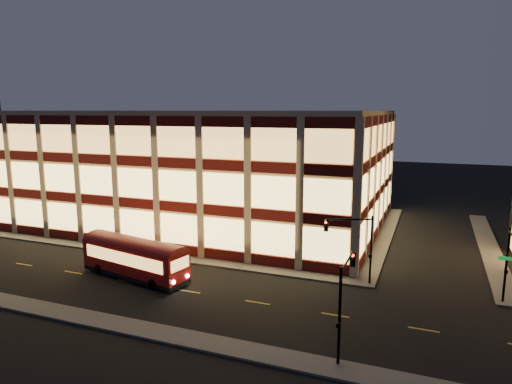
% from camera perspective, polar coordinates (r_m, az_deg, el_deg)
% --- Properties ---
extents(ground, '(200.00, 200.00, 0.00)m').
position_cam_1_polar(ground, '(48.33, -15.23, -7.70)').
color(ground, black).
rests_on(ground, ground).
extents(sidewalk_office_south, '(54.00, 2.00, 0.15)m').
position_cam_1_polar(sidewalk_office_south, '(50.84, -17.30, -6.83)').
color(sidewalk_office_south, '#514F4C').
rests_on(sidewalk_office_south, ground).
extents(sidewalk_office_east, '(2.00, 30.00, 0.15)m').
position_cam_1_polar(sidewalk_office_east, '(55.81, 15.70, -5.23)').
color(sidewalk_office_east, '#514F4C').
rests_on(sidewalk_office_east, ground).
extents(sidewalk_tower_west, '(2.00, 30.00, 0.15)m').
position_cam_1_polar(sidewalk_tower_west, '(55.93, 27.03, -5.95)').
color(sidewalk_tower_west, '#514F4C').
rests_on(sidewalk_tower_west, ground).
extents(sidewalk_near, '(100.00, 2.00, 0.15)m').
position_cam_1_polar(sidewalk_near, '(39.36, -26.81, -12.54)').
color(sidewalk_near, '#514F4C').
rests_on(sidewalk_near, ground).
extents(office_building, '(50.45, 30.45, 14.50)m').
position_cam_1_polar(office_building, '(62.25, -8.43, 3.35)').
color(office_building, tan).
rests_on(office_building, ground).
extents(traffic_signal_far, '(3.79, 1.87, 6.00)m').
position_cam_1_polar(traffic_signal_far, '(38.78, 12.24, -5.66)').
color(traffic_signal_far, black).
rests_on(traffic_signal_far, ground).
extents(traffic_signal_right, '(1.20, 4.37, 6.00)m').
position_cam_1_polar(traffic_signal_right, '(37.95, 29.21, -7.13)').
color(traffic_signal_right, black).
rests_on(traffic_signal_right, ground).
extents(traffic_signal_near, '(0.32, 4.45, 6.00)m').
position_cam_1_polar(traffic_signal_near, '(28.03, 11.06, -11.84)').
color(traffic_signal_near, black).
rests_on(traffic_signal_near, ground).
extents(trolley_bus, '(10.87, 4.65, 3.58)m').
position_cam_1_polar(trolley_bus, '(41.69, -14.94, -7.71)').
color(trolley_bus, '#920907').
rests_on(trolley_bus, ground).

